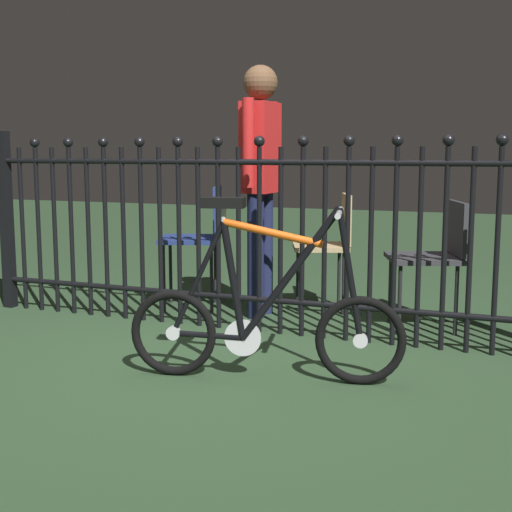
% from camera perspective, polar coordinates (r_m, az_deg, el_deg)
% --- Properties ---
extents(ground_plane, '(20.00, 20.00, 0.00)m').
position_cam_1_polar(ground_plane, '(3.71, -3.88, -8.76)').
color(ground_plane, '#294127').
extents(iron_fence, '(3.89, 0.07, 1.23)m').
position_cam_1_polar(iron_fence, '(4.28, -0.23, 2.12)').
color(iron_fence, black).
rests_on(iron_fence, ground).
extents(bicycle, '(1.31, 0.45, 0.88)m').
position_cam_1_polar(bicycle, '(3.40, 0.68, -5.01)').
color(bicycle, black).
rests_on(bicycle, ground).
extents(chair_charcoal, '(0.54, 0.54, 0.79)m').
position_cam_1_polar(chair_charcoal, '(4.50, 14.23, 0.44)').
color(chair_charcoal, black).
rests_on(chair_charcoal, ground).
extents(chair_tan, '(0.48, 0.48, 0.81)m').
position_cam_1_polar(chair_tan, '(4.91, 6.04, 1.36)').
color(chair_tan, black).
rests_on(chair_tan, ground).
extents(chair_navy, '(0.53, 0.53, 0.85)m').
position_cam_1_polar(chair_navy, '(4.97, -4.44, 1.93)').
color(chair_navy, black).
rests_on(chair_navy, ground).
extents(person_visitor, '(0.22, 0.48, 1.64)m').
position_cam_1_polar(person_visitor, '(4.68, 0.35, 7.03)').
color(person_visitor, '#191E3F').
rests_on(person_visitor, ground).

